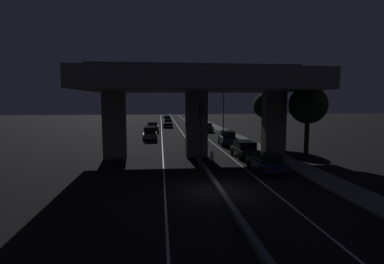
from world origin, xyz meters
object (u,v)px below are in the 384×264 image
object	(u,v)px
traffic_light_left_of_median	(201,126)
car_grey_lead_oncoming	(150,133)
car_dark_red_fourth	(195,132)
car_dark_blue_fourth_oncoming	(167,120)
car_dark_green_second	(245,149)
motorcycle_black_filtering_near	(212,161)
car_dark_blue_lead	(267,162)
motorcycle_white_filtering_far	(195,140)
car_dark_red_second_oncoming	(153,127)
pedestrian_on_sidewalk	(264,142)
car_dark_blue_third	(227,138)
motorcycle_red_filtering_mid	(202,148)
street_lamp	(222,108)
car_grey_sixth	(201,123)
car_dark_green_fifth	(207,127)
car_black_third_oncoming	(168,123)

from	to	relation	value
traffic_light_left_of_median	car_grey_lead_oncoming	xyz separation A→B (m)	(-4.40, 20.80, -2.71)
car_dark_red_fourth	car_grey_lead_oncoming	size ratio (longest dim) A/B	1.15
car_dark_red_fourth	car_dark_blue_fourth_oncoming	xyz separation A→B (m)	(-3.67, 24.95, 0.26)
car_dark_green_second	motorcycle_black_filtering_near	size ratio (longest dim) A/B	2.12
traffic_light_left_of_median	car_dark_blue_lead	bearing A→B (deg)	3.78
car_grey_lead_oncoming	motorcycle_white_filtering_far	xyz separation A→B (m)	(5.73, -5.94, -0.32)
car_dark_red_second_oncoming	car_dark_green_second	bearing A→B (deg)	21.19
car_dark_red_fourth	motorcycle_white_filtering_far	world-z (taller)	car_dark_red_fourth
car_dark_red_second_oncoming	pedestrian_on_sidewalk	bearing A→B (deg)	29.44
car_dark_blue_third	car_dark_red_second_oncoming	bearing A→B (deg)	32.63
car_dark_red_fourth	pedestrian_on_sidewalk	size ratio (longest dim) A/B	2.59
car_grey_lead_oncoming	car_dark_red_second_oncoming	xyz separation A→B (m)	(0.16, 10.04, -0.05)
car_dark_blue_lead	car_dark_green_second	size ratio (longest dim) A/B	1.04
car_dark_red_fourth	motorcycle_black_filtering_near	bearing A→B (deg)	174.82
car_dark_green_second	motorcycle_red_filtering_mid	size ratio (longest dim) A/B	2.15
street_lamp	car_grey_sixth	size ratio (longest dim) A/B	1.46
car_dark_green_second	pedestrian_on_sidewalk	size ratio (longest dim) A/B	2.25
car_dark_green_second	car_dark_blue_fourth_oncoming	bearing A→B (deg)	7.31
pedestrian_on_sidewalk	car_grey_lead_oncoming	bearing A→B (deg)	136.31
motorcycle_black_filtering_near	motorcycle_red_filtering_mid	bearing A→B (deg)	-0.90
car_grey_lead_oncoming	pedestrian_on_sidewalk	xyz separation A→B (m)	(12.46, -11.90, 0.11)
car_dark_blue_lead	car_dark_green_fifth	distance (m)	30.34
motorcycle_red_filtering_mid	pedestrian_on_sidewalk	xyz separation A→B (m)	(6.82, 0.57, 0.41)
car_grey_lead_oncoming	car_dark_red_second_oncoming	bearing A→B (deg)	177.47
car_dark_blue_fourth_oncoming	car_dark_red_fourth	bearing A→B (deg)	8.44
car_dark_red_fourth	car_dark_blue_fourth_oncoming	distance (m)	25.22
car_dark_red_fourth	car_grey_sixth	bearing A→B (deg)	-13.74
car_grey_lead_oncoming	traffic_light_left_of_median	bearing A→B (deg)	10.30
car_grey_lead_oncoming	motorcycle_red_filtering_mid	world-z (taller)	car_grey_lead_oncoming
car_dark_green_fifth	car_dark_red_second_oncoming	bearing A→B (deg)	91.47
car_dark_red_fourth	car_black_third_oncoming	bearing A→B (deg)	10.36
car_dark_blue_third	motorcycle_red_filtering_mid	world-z (taller)	car_dark_blue_third
motorcycle_red_filtering_mid	car_dark_green_second	bearing A→B (deg)	-114.74
car_dark_red_fourth	motorcycle_black_filtering_near	distance (m)	21.30
street_lamp	car_black_third_oncoming	xyz separation A→B (m)	(-8.49, 13.23, -3.40)
car_dark_red_fourth	motorcycle_red_filtering_mid	bearing A→B (deg)	173.67
car_grey_sixth	car_black_third_oncoming	world-z (taller)	car_grey_sixth
car_dark_green_fifth	car_grey_sixth	xyz separation A→B (m)	(-0.02, 6.72, 0.18)
motorcycle_white_filtering_far	motorcycle_black_filtering_near	bearing A→B (deg)	178.96
car_dark_blue_lead	car_dark_green_second	distance (m)	6.01
car_grey_lead_oncoming	car_dark_green_second	bearing A→B (deg)	31.87
car_grey_sixth	motorcycle_white_filtering_far	world-z (taller)	car_grey_sixth
traffic_light_left_of_median	car_dark_red_fourth	bearing A→B (deg)	84.26
car_dark_blue_third	motorcycle_white_filtering_far	size ratio (longest dim) A/B	2.31
car_grey_lead_oncoming	car_black_third_oncoming	world-z (taller)	car_grey_lead_oncoming
car_grey_sixth	car_grey_lead_oncoming	distance (m)	19.20
car_dark_red_fourth	car_dark_blue_fourth_oncoming	world-z (taller)	car_dark_blue_fourth_oncoming
car_dark_blue_third	car_grey_sixth	bearing A→B (deg)	2.75
car_dark_blue_lead	motorcycle_white_filtering_far	xyz separation A→B (m)	(-3.85, 14.52, -0.13)
street_lamp	car_grey_lead_oncoming	bearing A→B (deg)	-152.45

